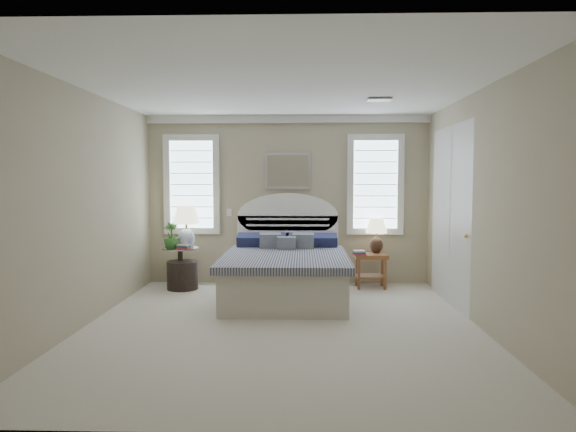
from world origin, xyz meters
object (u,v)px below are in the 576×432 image
(bed, at_px, (286,271))
(side_table_left, at_px, (181,263))
(nightstand_right, at_px, (371,263))
(floor_pot, at_px, (183,275))
(lamp_left, at_px, (186,222))
(lamp_right, at_px, (376,232))

(bed, height_order, side_table_left, bed)
(side_table_left, distance_m, nightstand_right, 2.95)
(floor_pot, bearing_deg, lamp_left, 18.28)
(side_table_left, distance_m, lamp_left, 0.66)
(side_table_left, relative_size, lamp_right, 1.15)
(side_table_left, xyz_separation_m, nightstand_right, (2.95, 0.10, -0.00))
(bed, bearing_deg, floor_pot, 162.25)
(bed, relative_size, side_table_left, 3.61)
(nightstand_right, xyz_separation_m, floor_pot, (-2.90, -0.18, -0.17))
(floor_pot, bearing_deg, side_table_left, 121.11)
(nightstand_right, xyz_separation_m, lamp_right, (0.09, 0.10, 0.48))
(nightstand_right, bearing_deg, floor_pot, -176.46)
(bed, bearing_deg, side_table_left, 160.26)
(side_table_left, bearing_deg, bed, -19.74)
(nightstand_right, distance_m, lamp_left, 2.91)
(lamp_left, bearing_deg, floor_pot, -161.72)
(nightstand_right, xyz_separation_m, lamp_left, (-2.84, -0.16, 0.65))
(bed, height_order, floor_pot, bed)
(floor_pot, height_order, lamp_right, lamp_right)
(bed, distance_m, floor_pot, 1.69)
(floor_pot, relative_size, lamp_right, 0.86)
(lamp_left, distance_m, lamp_right, 2.95)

